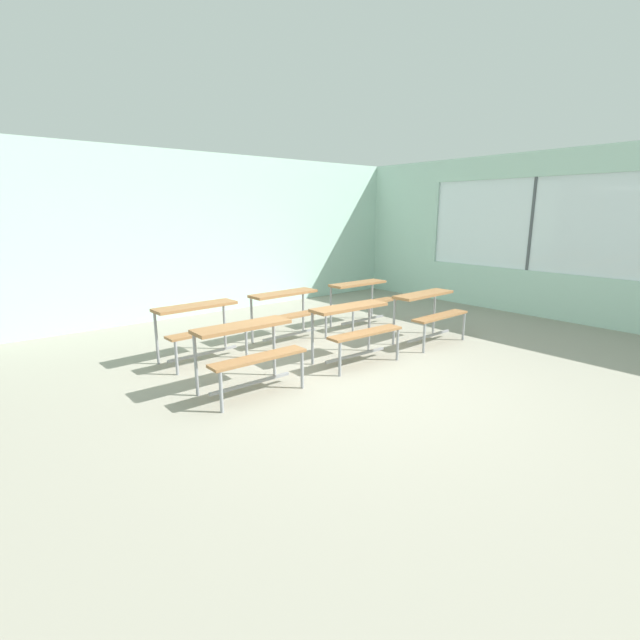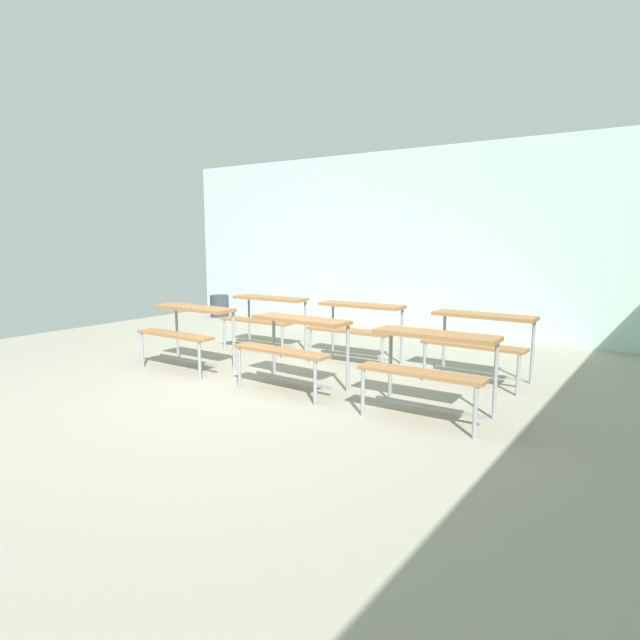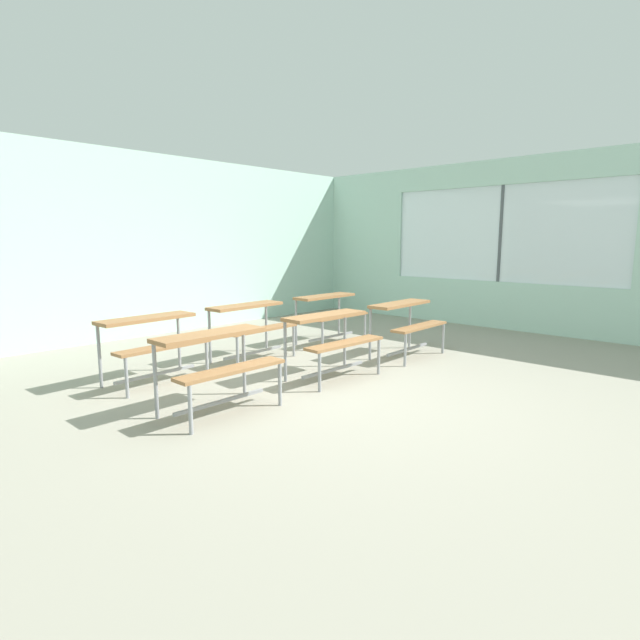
% 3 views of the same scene
% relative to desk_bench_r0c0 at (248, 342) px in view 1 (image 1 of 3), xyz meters
% --- Properties ---
extents(ground, '(10.00, 9.00, 0.05)m').
position_rel_desk_bench_r0c0_xyz_m(ground, '(1.15, -0.47, -0.59)').
color(ground, gray).
extents(wall_back, '(10.00, 0.12, 3.00)m').
position_rel_desk_bench_r0c0_xyz_m(wall_back, '(1.15, 4.03, 0.94)').
color(wall_back, silver).
rests_on(wall_back, ground).
extents(wall_right, '(0.12, 9.00, 3.00)m').
position_rel_desk_bench_r0c0_xyz_m(wall_right, '(6.15, -0.61, 0.88)').
color(wall_right, silver).
rests_on(wall_right, ground).
extents(desk_bench_r0c0, '(1.10, 0.59, 0.74)m').
position_rel_desk_bench_r0c0_xyz_m(desk_bench_r0c0, '(0.00, 0.00, 0.00)').
color(desk_bench_r0c0, olive).
rests_on(desk_bench_r0c0, ground).
extents(desk_bench_r0c1, '(1.12, 0.63, 0.74)m').
position_rel_desk_bench_r0c0_xyz_m(desk_bench_r0c1, '(1.59, 0.00, 0.00)').
color(desk_bench_r0c1, olive).
rests_on(desk_bench_r0c1, ground).
extents(desk_bench_r0c2, '(1.11, 0.62, 0.74)m').
position_rel_desk_bench_r0c0_xyz_m(desk_bench_r0c2, '(3.11, -0.03, 0.00)').
color(desk_bench_r0c2, olive).
rests_on(desk_bench_r0c2, ground).
extents(desk_bench_r1c0, '(1.13, 0.64, 0.74)m').
position_rel_desk_bench_r0c0_xyz_m(desk_bench_r1c0, '(0.08, 1.33, 0.00)').
color(desk_bench_r1c0, olive).
rests_on(desk_bench_r1c0, ground).
extents(desk_bench_r1c1, '(1.12, 0.63, 0.74)m').
position_rel_desk_bench_r0c0_xyz_m(desk_bench_r1c1, '(1.53, 1.38, 0.00)').
color(desk_bench_r1c1, olive).
rests_on(desk_bench_r1c1, ground).
extents(desk_bench_r1c2, '(1.10, 0.59, 0.74)m').
position_rel_desk_bench_r0c0_xyz_m(desk_bench_r1c2, '(3.08, 1.36, 0.00)').
color(desk_bench_r1c2, olive).
rests_on(desk_bench_r1c2, ground).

